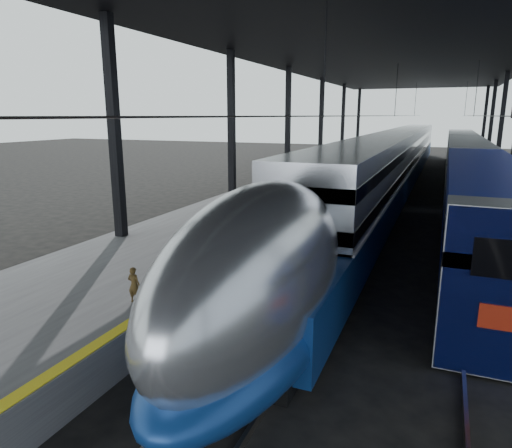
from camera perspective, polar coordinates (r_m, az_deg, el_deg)
The scene contains 8 objects.
ground at distance 11.72m, azimuth -8.82°, elevation -14.84°, with size 160.00×160.00×0.00m, color black.
platform at distance 30.55m, azimuth 4.99°, elevation 3.91°, with size 6.00×80.00×1.00m, color #4C4C4F.
yellow_strip at distance 29.77m, azimuth 10.17°, elevation 4.49°, with size 0.30×80.00×0.01m, color yellow.
rails at distance 29.29m, azimuth 20.07°, elevation 1.90°, with size 6.52×80.00×0.16m.
canopy at distance 29.21m, azimuth 16.17°, elevation 19.99°, with size 18.00×75.00×9.47m.
tgv_train at distance 36.52m, azimuth 16.95°, elevation 7.33°, with size 2.99×65.20×4.29m.
second_train at distance 37.39m, azimuth 24.78°, elevation 6.66°, with size 2.74×56.05×3.77m.
child at distance 11.70m, azimuth -15.01°, elevation -7.36°, with size 0.33×0.22×0.92m, color #453317.
Camera 1 is at (5.49, -8.76, 5.52)m, focal length 32.00 mm.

